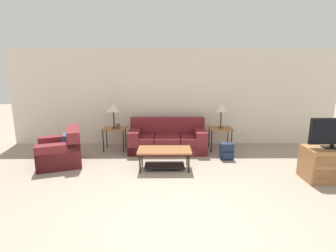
{
  "coord_description": "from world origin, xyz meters",
  "views": [
    {
      "loc": [
        -0.22,
        -3.25,
        2.13
      ],
      "look_at": [
        -0.18,
        2.61,
        0.8
      ],
      "focal_mm": 28.0,
      "sensor_mm": 36.0,
      "label": 1
    }
  ],
  "objects_px": {
    "television": "(334,132)",
    "backpack": "(227,152)",
    "couch": "(167,139)",
    "coffee_table": "(164,154)",
    "armchair": "(62,151)",
    "side_table_right": "(220,130)",
    "side_table_left": "(114,130)",
    "table_lamp_right": "(221,107)",
    "table_lamp_left": "(113,107)",
    "tv_console": "(329,164)"
  },
  "relations": [
    {
      "from": "armchair",
      "to": "coffee_table",
      "type": "bearing_deg",
      "value": -8.24
    },
    {
      "from": "table_lamp_left",
      "to": "table_lamp_right",
      "type": "xyz_separation_m",
      "value": [
        2.74,
        0.0,
        0.0
      ]
    },
    {
      "from": "coffee_table",
      "to": "table_lamp_right",
      "type": "distance_m",
      "value": 2.1
    },
    {
      "from": "coffee_table",
      "to": "tv_console",
      "type": "relative_size",
      "value": 1.18
    },
    {
      "from": "couch",
      "to": "coffee_table",
      "type": "xyz_separation_m",
      "value": [
        -0.07,
        -1.26,
        0.03
      ]
    },
    {
      "from": "side_table_left",
      "to": "table_lamp_left",
      "type": "bearing_deg",
      "value": 180.0
    },
    {
      "from": "couch",
      "to": "coffee_table",
      "type": "height_order",
      "value": "couch"
    },
    {
      "from": "coffee_table",
      "to": "side_table_left",
      "type": "bearing_deg",
      "value": 134.77
    },
    {
      "from": "coffee_table",
      "to": "television",
      "type": "distance_m",
      "value": 3.26
    },
    {
      "from": "side_table_left",
      "to": "television",
      "type": "bearing_deg",
      "value": -22.89
    },
    {
      "from": "side_table_right",
      "to": "table_lamp_right",
      "type": "distance_m",
      "value": 0.59
    },
    {
      "from": "side_table_left",
      "to": "side_table_right",
      "type": "xyz_separation_m",
      "value": [
        2.74,
        0.0,
        0.0
      ]
    },
    {
      "from": "backpack",
      "to": "couch",
      "type": "bearing_deg",
      "value": 153.71
    },
    {
      "from": "armchair",
      "to": "backpack",
      "type": "xyz_separation_m",
      "value": [
        3.75,
        0.25,
        -0.1
      ]
    },
    {
      "from": "television",
      "to": "side_table_left",
      "type": "bearing_deg",
      "value": 157.11
    },
    {
      "from": "armchair",
      "to": "tv_console",
      "type": "height_order",
      "value": "armchair"
    },
    {
      "from": "table_lamp_left",
      "to": "television",
      "type": "xyz_separation_m",
      "value": [
        4.45,
        -1.88,
        -0.18
      ]
    },
    {
      "from": "side_table_left",
      "to": "table_lamp_right",
      "type": "xyz_separation_m",
      "value": [
        2.74,
        0.0,
        0.59
      ]
    },
    {
      "from": "coffee_table",
      "to": "couch",
      "type": "bearing_deg",
      "value": 86.8
    },
    {
      "from": "couch",
      "to": "side_table_left",
      "type": "bearing_deg",
      "value": 178.16
    },
    {
      "from": "coffee_table",
      "to": "table_lamp_right",
      "type": "bearing_deg",
      "value": 42.29
    },
    {
      "from": "side_table_right",
      "to": "backpack",
      "type": "xyz_separation_m",
      "value": [
        0.02,
        -0.73,
        -0.34
      ]
    },
    {
      "from": "coffee_table",
      "to": "table_lamp_left",
      "type": "bearing_deg",
      "value": 134.77
    },
    {
      "from": "armchair",
      "to": "coffee_table",
      "type": "distance_m",
      "value": 2.32
    },
    {
      "from": "armchair",
      "to": "side_table_left",
      "type": "relative_size",
      "value": 2.08
    },
    {
      "from": "armchair",
      "to": "side_table_right",
      "type": "height_order",
      "value": "armchair"
    },
    {
      "from": "television",
      "to": "backpack",
      "type": "xyz_separation_m",
      "value": [
        -1.69,
        1.15,
        -0.76
      ]
    },
    {
      "from": "table_lamp_left",
      "to": "backpack",
      "type": "relative_size",
      "value": 1.7
    },
    {
      "from": "television",
      "to": "backpack",
      "type": "height_order",
      "value": "television"
    },
    {
      "from": "table_lamp_left",
      "to": "tv_console",
      "type": "xyz_separation_m",
      "value": [
        4.45,
        -1.88,
        -0.8
      ]
    },
    {
      "from": "side_table_left",
      "to": "side_table_right",
      "type": "distance_m",
      "value": 2.74
    },
    {
      "from": "coffee_table",
      "to": "armchair",
      "type": "bearing_deg",
      "value": 171.76
    },
    {
      "from": "table_lamp_left",
      "to": "television",
      "type": "relative_size",
      "value": 0.73
    },
    {
      "from": "table_lamp_right",
      "to": "side_table_left",
      "type": "bearing_deg",
      "value": 180.0
    },
    {
      "from": "armchair",
      "to": "side_table_left",
      "type": "distance_m",
      "value": 1.42
    },
    {
      "from": "couch",
      "to": "side_table_left",
      "type": "distance_m",
      "value": 1.39
    },
    {
      "from": "table_lamp_left",
      "to": "tv_console",
      "type": "bearing_deg",
      "value": -22.89
    },
    {
      "from": "side_table_left",
      "to": "backpack",
      "type": "distance_m",
      "value": 2.87
    },
    {
      "from": "television",
      "to": "backpack",
      "type": "bearing_deg",
      "value": 145.83
    },
    {
      "from": "side_table_right",
      "to": "television",
      "type": "bearing_deg",
      "value": -47.65
    },
    {
      "from": "side_table_right",
      "to": "backpack",
      "type": "height_order",
      "value": "side_table_right"
    },
    {
      "from": "tv_console",
      "to": "table_lamp_right",
      "type": "bearing_deg",
      "value": 132.34
    },
    {
      "from": "couch",
      "to": "armchair",
      "type": "bearing_deg",
      "value": -158.48
    },
    {
      "from": "table_lamp_right",
      "to": "backpack",
      "type": "relative_size",
      "value": 1.7
    },
    {
      "from": "armchair",
      "to": "television",
      "type": "bearing_deg",
      "value": -9.4
    },
    {
      "from": "couch",
      "to": "backpack",
      "type": "height_order",
      "value": "couch"
    },
    {
      "from": "armchair",
      "to": "coffee_table",
      "type": "height_order",
      "value": "armchair"
    },
    {
      "from": "couch",
      "to": "table_lamp_right",
      "type": "bearing_deg",
      "value": 1.84
    },
    {
      "from": "armchair",
      "to": "television",
      "type": "height_order",
      "value": "television"
    },
    {
      "from": "armchair",
      "to": "table_lamp_left",
      "type": "relative_size",
      "value": 1.88
    }
  ]
}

